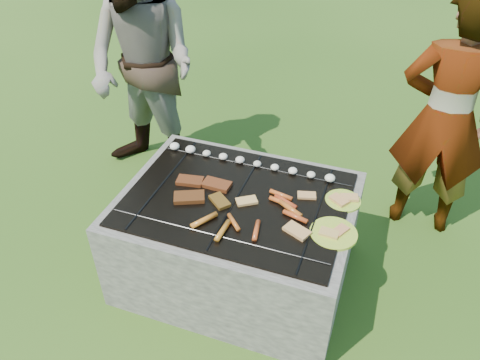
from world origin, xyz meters
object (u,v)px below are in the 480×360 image
object	(u,v)px
fire_pit	(237,240)
plate_near	(334,233)
cook	(445,119)
plate_far	(343,200)
bystander	(143,68)

from	to	relation	value
fire_pit	plate_near	bearing A→B (deg)	-10.03
fire_pit	plate_near	size ratio (longest dim) A/B	4.43
fire_pit	cook	bearing A→B (deg)	41.27
fire_pit	plate_far	xyz separation A→B (m)	(0.56, 0.18, 0.33)
fire_pit	cook	size ratio (longest dim) A/B	0.79
cook	bystander	size ratio (longest dim) A/B	0.91
bystander	plate_near	bearing A→B (deg)	-17.37
plate_near	bystander	distance (m)	1.83
fire_pit	bystander	xyz separation A→B (m)	(-1.00, 0.81, 0.62)
cook	plate_far	bearing A→B (deg)	55.04
plate_far	plate_near	bearing A→B (deg)	-90.17
plate_near	cook	xyz separation A→B (m)	(0.48, 1.01, 0.21)
fire_pit	bystander	distance (m)	1.43
plate_near	bystander	bearing A→B (deg)	149.82
plate_near	bystander	size ratio (longest dim) A/B	0.16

